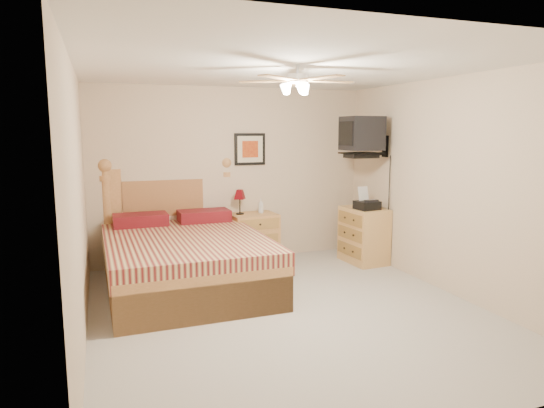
{
  "coord_description": "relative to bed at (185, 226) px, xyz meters",
  "views": [
    {
      "loc": [
        -1.81,
        -4.55,
        1.9
      ],
      "look_at": [
        0.14,
        0.9,
        1.01
      ],
      "focal_mm": 32.0,
      "sensor_mm": 36.0,
      "label": 1
    }
  ],
  "objects": [
    {
      "name": "floor",
      "position": [
        0.89,
        -1.12,
        -0.76
      ],
      "size": [
        4.5,
        4.5,
        0.0
      ],
      "primitive_type": "plane",
      "color": "#A8A297",
      "rests_on": "ground"
    },
    {
      "name": "ceiling",
      "position": [
        0.89,
        -1.12,
        1.74
      ],
      "size": [
        4.0,
        4.5,
        0.04
      ],
      "primitive_type": "cube",
      "color": "white",
      "rests_on": "ground"
    },
    {
      "name": "wall_back",
      "position": [
        0.89,
        1.13,
        0.49
      ],
      "size": [
        4.0,
        0.04,
        2.5
      ],
      "primitive_type": "cube",
      "color": "#C8B194",
      "rests_on": "ground"
    },
    {
      "name": "wall_front",
      "position": [
        0.89,
        -3.37,
        0.49
      ],
      "size": [
        4.0,
        0.04,
        2.5
      ],
      "primitive_type": "cube",
      "color": "#C8B194",
      "rests_on": "ground"
    },
    {
      "name": "wall_left",
      "position": [
        -1.11,
        -1.12,
        0.49
      ],
      "size": [
        0.04,
        4.5,
        2.5
      ],
      "primitive_type": "cube",
      "color": "#C8B194",
      "rests_on": "ground"
    },
    {
      "name": "wall_right",
      "position": [
        2.89,
        -1.12,
        0.49
      ],
      "size": [
        0.04,
        4.5,
        2.5
      ],
      "primitive_type": "cube",
      "color": "#C8B194",
      "rests_on": "ground"
    },
    {
      "name": "bed",
      "position": [
        0.0,
        0.0,
        0.0
      ],
      "size": [
        1.84,
        2.39,
        1.53
      ],
      "primitive_type": null,
      "rotation": [
        0.0,
        0.0,
        0.02
      ],
      "color": "#B27C42",
      "rests_on": "ground"
    },
    {
      "name": "nightstand",
      "position": [
        1.13,
        0.88,
        -0.41
      ],
      "size": [
        0.68,
        0.53,
        0.7
      ],
      "primitive_type": "cube",
      "rotation": [
        0.0,
        0.0,
        0.08
      ],
      "color": "#AE7E35",
      "rests_on": "ground"
    },
    {
      "name": "table_lamp",
      "position": [
        0.94,
        0.92,
        0.11
      ],
      "size": [
        0.23,
        0.23,
        0.35
      ],
      "primitive_type": null,
      "rotation": [
        0.0,
        0.0,
        0.21
      ],
      "color": "#5F040C",
      "rests_on": "nightstand"
    },
    {
      "name": "lotion_bottle",
      "position": [
        1.26,
        0.92,
        0.04
      ],
      "size": [
        0.1,
        0.1,
        0.21
      ],
      "primitive_type": "imported",
      "rotation": [
        0.0,
        0.0,
        -0.33
      ],
      "color": "silver",
      "rests_on": "nightstand"
    },
    {
      "name": "framed_picture",
      "position": [
        1.16,
        1.11,
        0.86
      ],
      "size": [
        0.46,
        0.04,
        0.46
      ],
      "primitive_type": "cube",
      "color": "black",
      "rests_on": "wall_back"
    },
    {
      "name": "dresser",
      "position": [
        2.62,
        0.31,
        -0.37
      ],
      "size": [
        0.51,
        0.71,
        0.8
      ],
      "primitive_type": "cube",
      "rotation": [
        0.0,
        0.0,
        0.07
      ],
      "color": "tan",
      "rests_on": "ground"
    },
    {
      "name": "fax_machine",
      "position": [
        2.58,
        0.18,
        0.19
      ],
      "size": [
        0.33,
        0.35,
        0.31
      ],
      "primitive_type": null,
      "rotation": [
        0.0,
        0.0,
        0.12
      ],
      "color": "black",
      "rests_on": "dresser"
    },
    {
      "name": "magazine_lower",
      "position": [
        2.61,
        0.5,
        0.04
      ],
      "size": [
        0.25,
        0.28,
        0.02
      ],
      "primitive_type": "imported",
      "rotation": [
        0.0,
        0.0,
        0.33
      ],
      "color": "beige",
      "rests_on": "dresser"
    },
    {
      "name": "magazine_upper",
      "position": [
        2.63,
        0.53,
        0.06
      ],
      "size": [
        0.29,
        0.34,
        0.02
      ],
      "primitive_type": "imported",
      "rotation": [
        0.0,
        0.0,
        -0.24
      ],
      "color": "gray",
      "rests_on": "magazine_lower"
    },
    {
      "name": "wall_tv",
      "position": [
        2.64,
        0.22,
        1.05
      ],
      "size": [
        0.56,
        0.46,
        0.58
      ],
      "primitive_type": null,
      "color": "black",
      "rests_on": "wall_right"
    },
    {
      "name": "ceiling_fan",
      "position": [
        0.89,
        -1.32,
        1.6
      ],
      "size": [
        1.14,
        1.14,
        0.28
      ],
      "primitive_type": null,
      "color": "white",
      "rests_on": "ceiling"
    }
  ]
}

